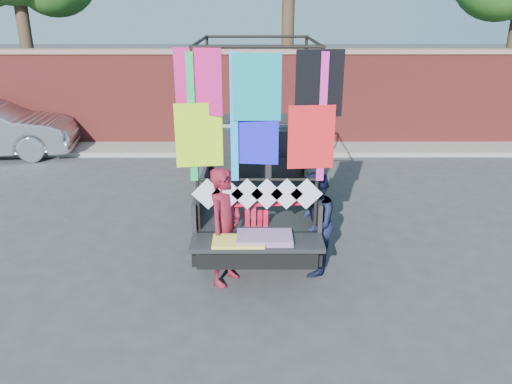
{
  "coord_description": "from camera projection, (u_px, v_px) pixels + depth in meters",
  "views": [
    {
      "loc": [
        0.06,
        -6.7,
        3.73
      ],
      "look_at": [
        0.07,
        -0.08,
        1.23
      ],
      "focal_mm": 35.0,
      "sensor_mm": 36.0,
      "label": 1
    }
  ],
  "objects": [
    {
      "name": "ground",
      "position": [
        251.0,
        265.0,
        7.59
      ],
      "size": [
        90.0,
        90.0,
        0.0
      ],
      "primitive_type": "plane",
      "color": "#38383A",
      "rests_on": "ground"
    },
    {
      "name": "brick_wall",
      "position": [
        253.0,
        97.0,
        13.67
      ],
      "size": [
        30.0,
        0.45,
        2.61
      ],
      "color": "maroon",
      "rests_on": "ground"
    },
    {
      "name": "curb",
      "position": [
        253.0,
        149.0,
        13.46
      ],
      "size": [
        30.0,
        1.2,
        0.12
      ],
      "primitive_type": "cube",
      "color": "gray",
      "rests_on": "ground"
    },
    {
      "name": "pickup_truck",
      "position": [
        256.0,
        171.0,
        9.26
      ],
      "size": [
        2.06,
        5.18,
        3.26
      ],
      "color": "black",
      "rests_on": "ground"
    },
    {
      "name": "woman",
      "position": [
        225.0,
        227.0,
        6.87
      ],
      "size": [
        0.66,
        0.74,
        1.7
      ],
      "primitive_type": "imported",
      "rotation": [
        0.0,
        0.0,
        1.05
      ],
      "color": "maroon",
      "rests_on": "ground"
    },
    {
      "name": "man",
      "position": [
        314.0,
        224.0,
        7.14
      ],
      "size": [
        0.72,
        0.85,
        1.54
      ],
      "primitive_type": "imported",
      "rotation": [
        0.0,
        0.0,
        -1.77
      ],
      "color": "#141733",
      "rests_on": "ground"
    },
    {
      "name": "streamer_bundle",
      "position": [
        262.0,
        218.0,
        6.95
      ],
      "size": [
        1.02,
        0.13,
        0.7
      ],
      "color": "red",
      "rests_on": "ground"
    }
  ]
}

